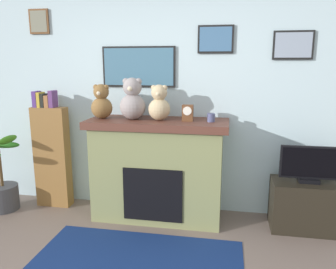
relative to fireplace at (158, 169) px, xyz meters
The scene contains 12 objects.
back_wall 0.81m from the fireplace, 97.36° to the left, with size 5.20×0.15×2.60m.
fireplace is the anchor object (origin of this frame).
bookshelf 1.33m from the fireplace, behind, with size 0.41×0.16×1.41m.
potted_plant 1.89m from the fireplace, behind, with size 0.44×0.44×0.90m.
tv_stand 1.62m from the fireplace, ahead, with size 0.71×0.40×0.52m, color black.
television 1.59m from the fireplace, ahead, with size 0.59×0.14×0.38m.
area_rug 1.11m from the fireplace, 90.00° to the right, with size 1.86×1.08×0.01m, color navy.
candle_jar 0.83m from the fireplace, ahead, with size 0.08×0.08×0.09m, color #4C517A.
mantel_clock 0.72m from the fireplace, ahead, with size 0.11×0.09×0.17m.
teddy_bear_cream 0.96m from the fireplace, behind, with size 0.23×0.23×0.38m.
teddy_bear_brown 0.80m from the fireplace, behind, with size 0.28×0.28×0.45m.
teddy_bear_tan 0.73m from the fireplace, 39.22° to the right, with size 0.24×0.24×0.38m.
Camera 1 is at (0.78, -1.78, 1.71)m, focal length 35.21 mm.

